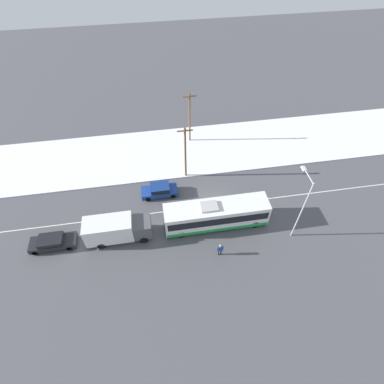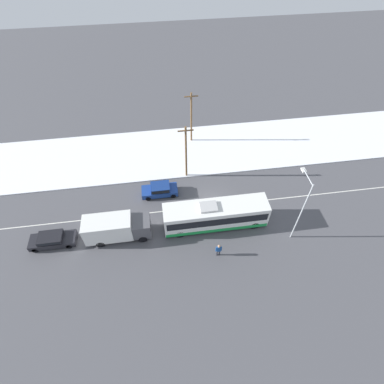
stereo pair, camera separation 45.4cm
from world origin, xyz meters
name	(u,v)px [view 1 (the left image)]	position (x,y,z in m)	size (l,w,h in m)	color
ground_plane	(212,206)	(0.00, 0.00, 0.00)	(120.00, 120.00, 0.00)	#4C4C51
snow_lot	(197,149)	(0.00, 10.25, 0.06)	(80.00, 10.32, 0.12)	white
lane_marking_center	(212,206)	(0.00, 0.00, 0.00)	(60.00, 0.12, 0.00)	silver
city_bus	(216,215)	(-0.12, -2.55, 1.61)	(11.20, 2.57, 3.29)	white
box_truck	(117,229)	(-10.71, -2.74, 1.63)	(6.83, 2.30, 2.95)	silver
sedan_car	(160,190)	(-5.82, 2.74, 0.81)	(4.28, 1.80, 1.49)	navy
parked_car_near_truck	(52,242)	(-17.44, -2.69, 0.75)	(4.71, 1.80, 1.36)	black
pedestrian_at_stop	(220,249)	(-0.52, -6.46, 1.12)	(0.65, 0.29, 1.82)	#23232D
streetlamp	(302,202)	(7.66, -4.96, 5.11)	(0.36, 2.45, 8.24)	#9EA3A8
utility_pole_roadside	(185,152)	(-2.28, 5.39, 3.98)	(1.80, 0.24, 7.59)	brown
utility_pole_snowlot	(190,117)	(-0.68, 12.37, 3.97)	(1.80, 0.24, 7.58)	brown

